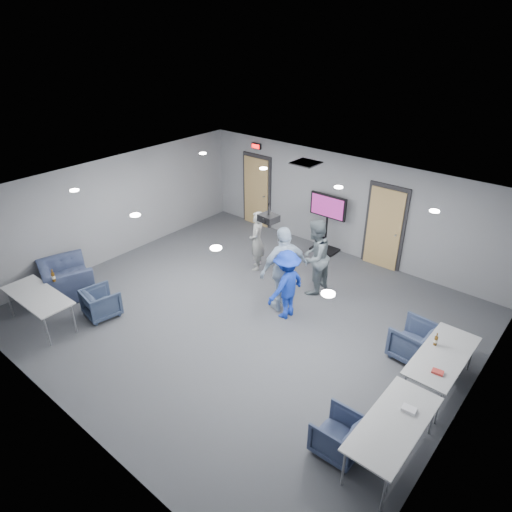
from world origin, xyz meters
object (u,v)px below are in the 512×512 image
Objects in this scene: table_front_left at (37,297)px; bottle_front at (53,277)px; person_b at (314,257)px; tv_stand at (327,220)px; table_right_a at (443,356)px; chair_right_c at (338,435)px; chair_right_a at (415,342)px; person_d at (286,285)px; table_right_b at (394,425)px; person_a at (257,241)px; bottle_right at (436,341)px; chair_front_b at (66,279)px; chair_front_a at (101,303)px; projector at (268,218)px; person_c at (284,269)px.

table_front_left is 6.01× the size of bottle_front.
tv_stand is (-0.91, 1.98, 0.02)m from person_b.
chair_right_c is at bearing 164.03° from table_right_a.
table_front_left is at bearing -79.59° from chair_right_c.
chair_right_a is 0.88m from table_right_a.
chair_right_c is at bearing 53.34° from person_d.
chair_right_a is (2.80, -0.75, -0.54)m from person_b.
table_right_b is at bearing 119.12° from chair_right_c.
person_a is at bearing 76.48° from table_right_a.
chair_right_c is 2.52m from bottle_right.
person_d is at bearing -72.42° from tv_stand.
chair_front_b is at bearing -62.46° from chair_right_a.
chair_front_a is 0.58× the size of chair_front_b.
table_front_left is (-3.75, -3.55, -0.10)m from person_d.
person_d is at bearing 21.54° from person_a.
person_b is 1.11× the size of tv_stand.
bottle_front is 0.18× the size of tv_stand.
chair_right_c is 4.01m from projector.
person_c is 6.72× the size of bottle_front.
chair_right_c is 0.58× the size of chair_front_b.
chair_right_a is at bearing 23.08° from projector.
chair_right_c is 0.38× the size of table_right_b.
chair_front_b is at bearing -147.58° from projector.
person_b is 1.00× the size of table_right_b.
person_b is 3.42m from bottle_right.
bottle_front is at bearing -27.02° from person_c.
tv_stand reaches higher than table_right_b.
bottle_front is (-2.16, -4.25, 0.05)m from person_a.
tv_stand is at bearing -102.18° from chair_front_b.
table_right_a is at bearing 107.99° from person_c.
tv_stand reaches higher than bottle_front.
tv_stand is 3.99m from projector.
table_right_b is at bearing -156.63° from chair_front_b.
person_c is at bearing 101.06° from projector.
bottle_right is (3.36, -0.09, -0.16)m from person_c.
person_d is at bearing 73.73° from projector.
table_right_b is at bearing 23.83° from person_a.
person_a reaches higher than chair_right_a.
person_c is at bearing -8.80° from person_b.
projector is (3.57, 3.13, 1.72)m from table_front_left.
chair_front_a is 2.82× the size of bottle_right.
projector reaches higher than tv_stand.
chair_front_b is at bearing 107.99° from table_right_a.
table_right_a is (0.65, 2.27, 0.37)m from chair_right_c.
table_right_b reaches higher than chair_right_a.
table_right_a and table_front_left have the same top height.
chair_right_a is 0.72m from bottle_right.
chair_front_a is (-2.96, -3.77, -0.59)m from person_b.
person_a is 4.77m from bottle_front.
chair_right_a is at bearing 15.19° from table_right_b.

